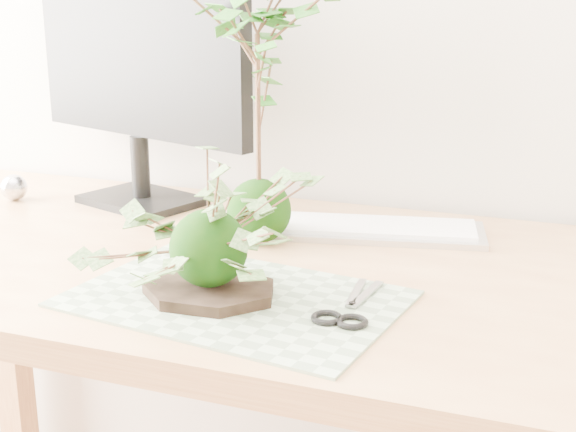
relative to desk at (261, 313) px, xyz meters
The scene contains 9 objects.
desk is the anchor object (origin of this frame).
cutting_mat 0.19m from the desk, 79.25° to the right, with size 0.42×0.28×0.00m, color slate.
stone_dish 0.20m from the desk, 90.76° to the right, with size 0.18×0.18×0.01m, color black.
ivy_kokedama 0.27m from the desk, 90.76° to the right, with size 0.36×0.36×0.20m.
maple_kokedama 0.40m from the desk, 113.82° to the left, with size 0.25×0.25×0.43m.
keyboard 0.22m from the desk, 63.84° to the left, with size 0.46×0.22×0.02m.
monitor 0.53m from the desk, 146.14° to the left, with size 0.50×0.21×0.46m.
foil_ball 0.60m from the desk, 165.41° to the left, with size 0.05×0.05×0.05m, color silver.
scissors 0.27m from the desk, 43.02° to the right, with size 0.07×0.16×0.01m.
Camera 1 is at (0.36, 0.18, 1.14)m, focal length 50.00 mm.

